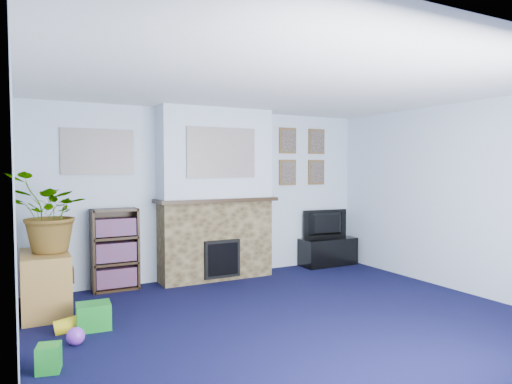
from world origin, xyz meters
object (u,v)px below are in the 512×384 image
tv_stand (328,251)px  sideboard (45,281)px  bookshelf (115,251)px  television (327,224)px

tv_stand → sideboard: size_ratio=1.08×
tv_stand → sideboard: 4.23m
bookshelf → sideboard: bookshelf is taller
television → sideboard: size_ratio=0.92×
television → sideboard: (-4.19, -0.57, -0.31)m
television → sideboard: bearing=14.1°
television → tv_stand: bearing=96.3°
tv_stand → television: bearing=90.0°
television → bookshelf: size_ratio=0.75×
television → sideboard: television is taller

